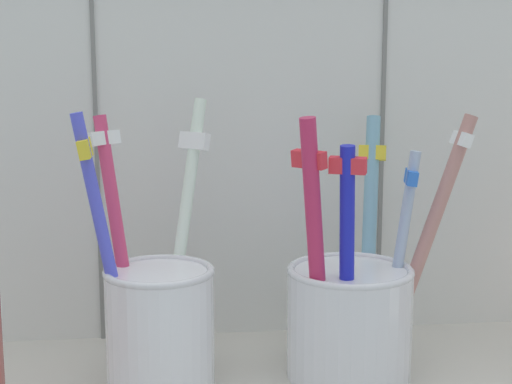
# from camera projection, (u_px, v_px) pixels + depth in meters

# --- Properties ---
(tile_wall_back) EXTENTS (0.64, 0.02, 0.45)m
(tile_wall_back) POSITION_uv_depth(u_px,v_px,m) (240.00, 65.00, 0.60)
(tile_wall_back) COLOR silver
(tile_wall_back) RESTS_ON ground
(toothbrush_cup_left) EXTENTS (0.09, 0.10, 0.18)m
(toothbrush_cup_left) POSITION_uv_depth(u_px,v_px,m) (158.00, 316.00, 0.52)
(toothbrush_cup_left) COLOR white
(toothbrush_cup_left) RESTS_ON counter_slab
(toothbrush_cup_right) EXTENTS (0.13, 0.11, 0.18)m
(toothbrush_cup_right) POSITION_uv_depth(u_px,v_px,m) (352.00, 310.00, 0.54)
(toothbrush_cup_right) COLOR white
(toothbrush_cup_right) RESTS_ON counter_slab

